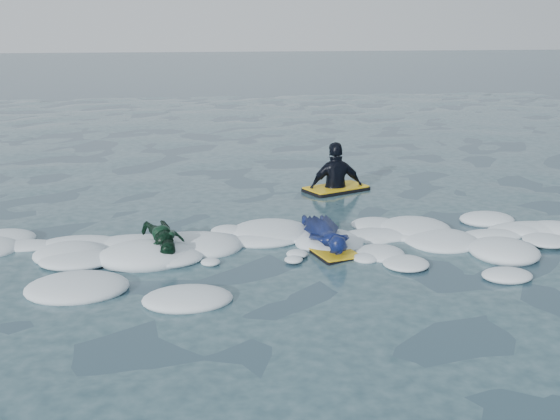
% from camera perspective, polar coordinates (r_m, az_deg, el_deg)
% --- Properties ---
extents(ground, '(120.00, 120.00, 0.00)m').
position_cam_1_polar(ground, '(8.77, -6.58, -6.00)').
color(ground, '#182739').
rests_on(ground, ground).
extents(foam_band, '(12.00, 3.10, 0.30)m').
position_cam_1_polar(foam_band, '(9.74, -6.73, -3.80)').
color(foam_band, white).
rests_on(foam_band, ground).
extents(prone_woman_unit, '(0.79, 1.56, 0.38)m').
position_cam_1_polar(prone_woman_unit, '(9.97, 3.82, -2.08)').
color(prone_woman_unit, black).
rests_on(prone_woman_unit, ground).
extents(prone_child_unit, '(0.70, 1.18, 0.42)m').
position_cam_1_polar(prone_child_unit, '(9.77, -9.34, -2.50)').
color(prone_child_unit, black).
rests_on(prone_child_unit, ground).
extents(waiting_rider_unit, '(1.36, 1.10, 1.79)m').
position_cam_1_polar(waiting_rider_unit, '(13.32, 4.57, 1.72)').
color(waiting_rider_unit, black).
rests_on(waiting_rider_unit, ground).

